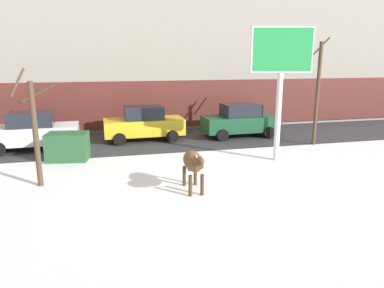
% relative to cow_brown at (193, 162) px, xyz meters
% --- Properties ---
extents(ground_plane, '(120.00, 120.00, 0.00)m').
position_rel_cow_brown_xyz_m(ground_plane, '(0.90, -0.71, -0.99)').
color(ground_plane, white).
extents(road_strip, '(60.00, 5.60, 0.01)m').
position_rel_cow_brown_xyz_m(road_strip, '(0.90, 7.74, -0.99)').
color(road_strip, '#333338').
rests_on(road_strip, ground).
extents(building_facade, '(44.00, 6.10, 13.00)m').
position_rel_cow_brown_xyz_m(building_facade, '(0.90, 13.45, 5.49)').
color(building_facade, gray).
rests_on(building_facade, ground).
extents(cow_brown, '(0.62, 1.90, 1.54)m').
position_rel_cow_brown_xyz_m(cow_brown, '(0.00, 0.00, 0.00)').
color(cow_brown, brown).
rests_on(cow_brown, ground).
extents(billboard, '(2.50, 0.75, 5.56)m').
position_rel_cow_brown_xyz_m(billboard, '(4.37, 2.76, 3.32)').
color(billboard, silver).
rests_on(billboard, ground).
extents(car_white_sedan, '(4.25, 2.07, 1.84)m').
position_rel_cow_brown_xyz_m(car_white_sedan, '(-6.21, 7.20, -0.09)').
color(car_white_sedan, white).
rests_on(car_white_sedan, ground).
extents(car_yellow_sedan, '(4.25, 2.07, 1.84)m').
position_rel_cow_brown_xyz_m(car_yellow_sedan, '(-0.79, 7.98, -0.09)').
color(car_yellow_sedan, gold).
rests_on(car_yellow_sedan, ground).
extents(car_darkgreen_sedan, '(4.25, 2.07, 1.84)m').
position_rel_cow_brown_xyz_m(car_darkgreen_sedan, '(4.59, 7.67, -0.09)').
color(car_darkgreen_sedan, '#194C2D').
rests_on(car_darkgreen_sedan, ground).
extents(pedestrian_near_billboard, '(0.36, 0.24, 1.73)m').
position_rel_cow_brown_xyz_m(pedestrian_near_billboard, '(-7.91, 10.91, -0.11)').
color(pedestrian_near_billboard, '#282833').
rests_on(pedestrian_near_billboard, ground).
extents(bare_tree_left_lot, '(1.30, 1.02, 4.00)m').
position_rel_cow_brown_xyz_m(bare_tree_left_lot, '(-5.07, 1.80, 1.00)').
color(bare_tree_left_lot, '#4C3828').
rests_on(bare_tree_left_lot, ground).
extents(bare_tree_right_lot, '(1.29, 0.88, 5.33)m').
position_rel_cow_brown_xyz_m(bare_tree_right_lot, '(7.55, 4.99, 1.77)').
color(bare_tree_right_lot, '#4C3828').
rests_on(bare_tree_right_lot, ground).
extents(dumpster, '(1.85, 1.34, 1.20)m').
position_rel_cow_brown_xyz_m(dumpster, '(-4.41, 4.87, -0.39)').
color(dumpster, '#285633').
rests_on(dumpster, ground).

